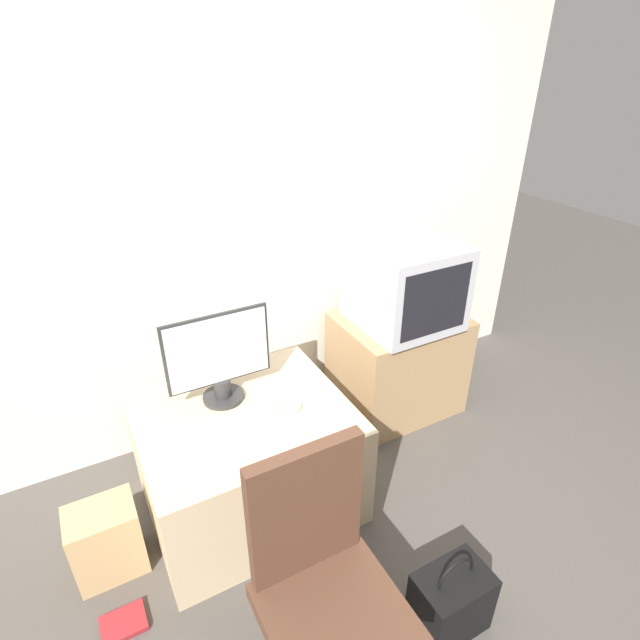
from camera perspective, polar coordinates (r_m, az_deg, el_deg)
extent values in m
plane|color=#4C4742|center=(2.50, 2.67, -27.99)|extent=(12.00, 12.00, 0.00)
cube|color=silver|center=(2.70, -11.53, 11.30)|extent=(4.40, 0.05, 2.60)
cube|color=#CCB289|center=(2.60, -8.30, -15.39)|extent=(0.97, 0.83, 0.58)
cube|color=#A37F56|center=(3.21, 8.76, -4.88)|extent=(0.73, 0.57, 0.65)
cylinder|color=#2D2D2D|center=(2.51, -10.97, -8.58)|extent=(0.20, 0.20, 0.02)
cylinder|color=#2D2D2D|center=(2.47, -11.09, -7.56)|extent=(0.08, 0.08, 0.09)
cube|color=#2D2D2D|center=(2.36, -11.62, -3.29)|extent=(0.50, 0.01, 0.36)
cube|color=silver|center=(2.35, -11.57, -3.36)|extent=(0.47, 0.02, 0.34)
cube|color=white|center=(2.34, -8.72, -11.50)|extent=(0.38, 0.13, 0.01)
ellipsoid|color=silver|center=(2.39, -2.71, -9.89)|extent=(0.05, 0.04, 0.03)
cube|color=#B7B7BC|center=(2.90, 9.63, 4.18)|extent=(0.54, 0.56, 0.49)
cube|color=black|center=(2.72, 13.09, 2.01)|extent=(0.44, 0.01, 0.38)
cube|color=#513323|center=(1.93, 1.71, -30.78)|extent=(0.45, 0.45, 0.07)
cube|color=#513323|center=(1.79, -1.61, -20.90)|extent=(0.41, 0.05, 0.53)
cube|color=tan|center=(2.58, -23.20, -22.14)|extent=(0.29, 0.22, 0.36)
cube|color=black|center=(2.34, 14.69, -28.69)|extent=(0.29, 0.20, 0.30)
torus|color=black|center=(2.20, 15.27, -26.38)|extent=(0.17, 0.01, 0.17)
cube|color=maroon|center=(2.52, -21.52, -29.56)|extent=(0.18, 0.14, 0.02)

